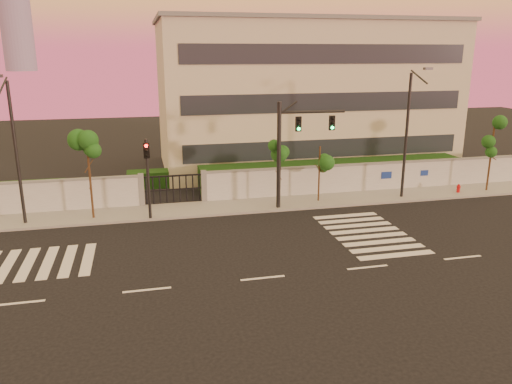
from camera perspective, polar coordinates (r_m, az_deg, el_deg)
ground at (r=22.31m, az=0.77°, el=-9.82°), size 120.00×120.00×0.00m
sidewalk at (r=31.89m, az=-3.79°, el=-1.76°), size 60.00×3.00×0.15m
perimeter_wall at (r=33.05m, az=-4.07°, el=0.66°), size 60.00×0.36×2.20m
hedge_row at (r=35.90m, az=-3.10°, el=1.47°), size 41.00×4.25×1.80m
institutional_building at (r=43.92m, az=5.37°, el=11.09°), size 24.40×12.40×12.25m
road_markings at (r=25.40m, az=-4.78°, el=-6.57°), size 57.00×7.62×0.02m
street_tree_c at (r=30.25m, az=-18.60°, el=3.91°), size 1.57×1.25×5.25m
street_tree_d at (r=31.57m, az=2.66°, el=4.07°), size 1.36×1.09×4.44m
street_tree_e at (r=32.65m, az=7.30°, el=3.49°), size 1.34×1.07×3.78m
street_tree_f at (r=38.48m, az=25.47°, el=5.56°), size 1.64×1.30×5.24m
traffic_signal_main at (r=30.89m, az=4.18°, el=5.69°), size 4.27×0.47×6.76m
traffic_signal_secondary at (r=29.42m, az=-12.29°, el=2.51°), size 0.38×0.35×4.87m
streetlight_west at (r=30.49m, az=-25.86°, el=4.69°), size 0.51×2.06×8.55m
streetlight_east at (r=34.28m, az=17.00°, el=6.81°), size 0.52×2.10×8.75m
fire_hydrant at (r=37.67m, az=22.12°, el=0.30°), size 0.29×0.28×0.74m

